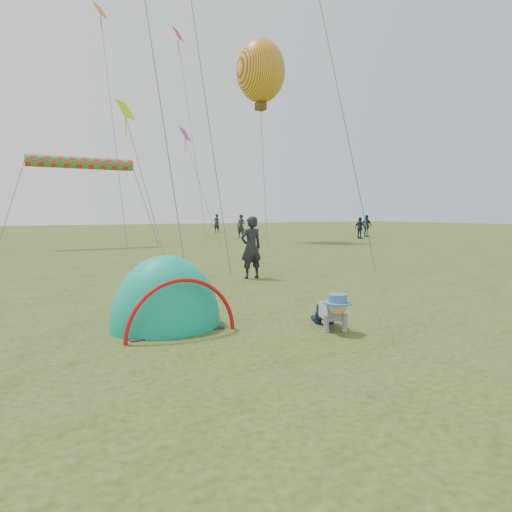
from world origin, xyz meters
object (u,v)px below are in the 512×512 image
standing_adult (251,248)px  balloon_kite (261,75)px  popup_tent (167,327)px  crawling_toddler (332,310)px

standing_adult → balloon_kite: balloon_kite is taller
standing_adult → balloon_kite: size_ratio=0.40×
standing_adult → balloon_kite: bearing=-120.0°
popup_tent → standing_adult: (3.98, 4.22, 0.90)m
crawling_toddler → balloon_kite: (10.94, 20.90, 10.60)m
crawling_toddler → standing_adult: (1.68, 5.71, 0.58)m
popup_tent → standing_adult: 5.87m
popup_tent → crawling_toddler: bearing=-34.8°
crawling_toddler → popup_tent: 2.76m
standing_adult → balloon_kite: 20.42m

